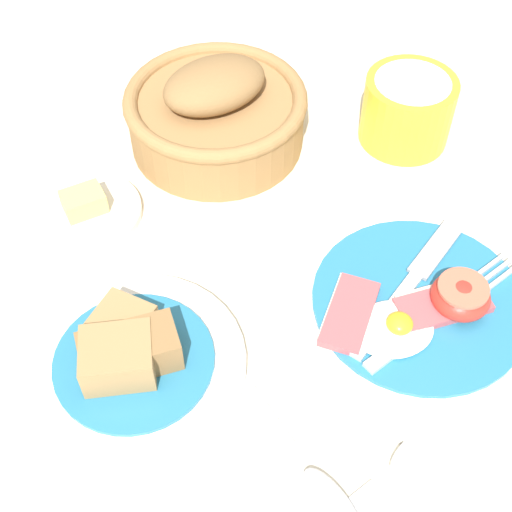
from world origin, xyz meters
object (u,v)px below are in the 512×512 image
object	(u,v)px
butter_dish	(86,211)
sugar_cup	(408,109)
breakfast_plate	(419,306)
bread_plate	(131,359)
teaspoon_by_saucer	(399,466)
bread_basket	(216,112)
teaspoon_near_cup	(312,477)

from	to	relation	value
butter_dish	sugar_cup	bearing A→B (deg)	4.21
sugar_cup	butter_dish	xyz separation A→B (m)	(-0.35, -0.03, -0.03)
breakfast_plate	bread_plate	size ratio (longest dim) A/B	1.41
bread_plate	butter_dish	xyz separation A→B (m)	(-0.02, 0.19, -0.01)
bread_plate	teaspoon_by_saucer	world-z (taller)	bread_plate
butter_dish	teaspoon_by_saucer	distance (m)	0.39
bread_basket	teaspoon_near_cup	distance (m)	0.40
breakfast_plate	sugar_cup	size ratio (longest dim) A/B	2.73
breakfast_plate	bread_basket	bearing A→B (deg)	113.64
teaspoon_by_saucer	teaspoon_near_cup	bearing A→B (deg)	150.37
breakfast_plate	bread_basket	distance (m)	0.30
bread_plate	bread_basket	world-z (taller)	bread_basket
sugar_cup	bread_basket	bearing A→B (deg)	166.52
sugar_cup	butter_dish	bearing A→B (deg)	-175.79
bread_plate	bread_basket	distance (m)	0.30
breakfast_plate	teaspoon_near_cup	bearing A→B (deg)	-139.07
bread_basket	butter_dish	bearing A→B (deg)	-154.22
breakfast_plate	teaspoon_by_saucer	xyz separation A→B (m)	(-0.07, -0.13, -0.00)
breakfast_plate	teaspoon_by_saucer	distance (m)	0.15
breakfast_plate	bread_basket	xyz separation A→B (m)	(-0.12, 0.27, 0.03)
butter_dish	teaspoon_near_cup	size ratio (longest dim) A/B	0.58
sugar_cup	teaspoon_by_saucer	world-z (taller)	sugar_cup
bread_plate	teaspoon_by_saucer	bearing A→B (deg)	-38.10
butter_dish	teaspoon_by_saucer	xyz separation A→B (m)	(0.20, -0.33, -0.00)
bread_basket	teaspoon_by_saucer	distance (m)	0.41
bread_plate	teaspoon_near_cup	bearing A→B (deg)	-49.17
sugar_cup	butter_dish	distance (m)	0.35
teaspoon_near_cup	butter_dish	bearing A→B (deg)	-174.76
bread_basket	butter_dish	world-z (taller)	bread_basket
breakfast_plate	teaspoon_by_saucer	world-z (taller)	breakfast_plate
bread_basket	teaspoon_by_saucer	size ratio (longest dim) A/B	1.04
teaspoon_near_cup	bread_plate	bearing A→B (deg)	-156.13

